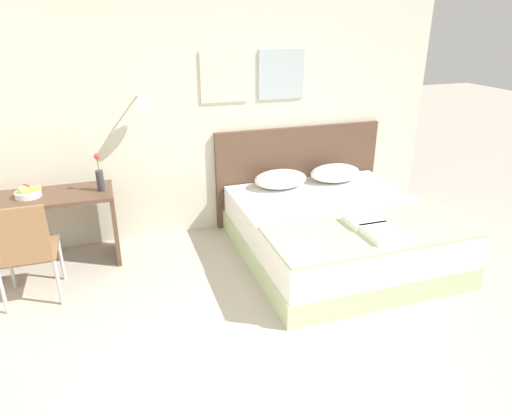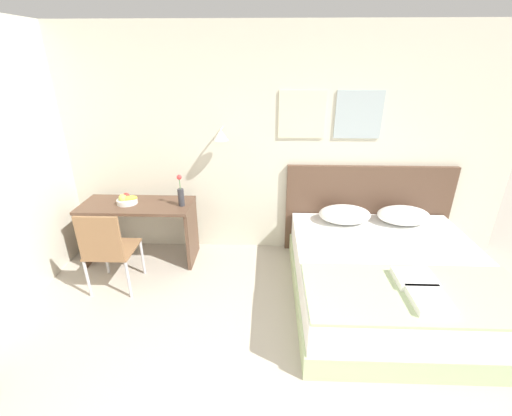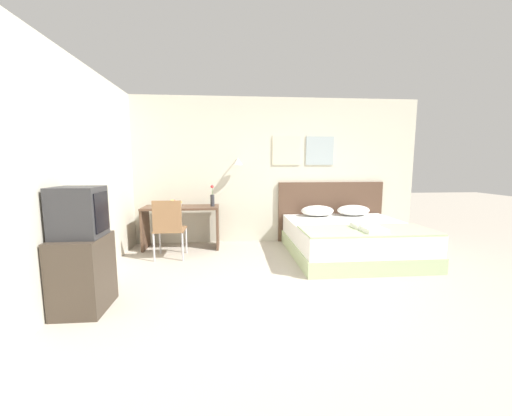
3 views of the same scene
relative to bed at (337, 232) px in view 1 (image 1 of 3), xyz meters
name	(u,v)px [view 1 (image 1 of 3)]	position (x,y,z in m)	size (l,w,h in m)	color
ground_plane	(290,409)	(-1.21, -1.71, -0.26)	(24.00, 24.00, 0.00)	#B2A899
wall_back	(193,114)	(-1.21, 1.08, 1.07)	(5.65, 0.31, 2.65)	beige
bed	(337,232)	(0.00, 0.00, 0.00)	(1.88, 1.99, 0.52)	#B2C693
headboard	(298,173)	(0.00, 1.03, 0.30)	(2.00, 0.06, 1.12)	brown
pillow_left	(281,179)	(-0.34, 0.75, 0.36)	(0.59, 0.40, 0.19)	white
pillow_right	(335,173)	(0.34, 0.75, 0.36)	(0.59, 0.40, 0.19)	white
throw_blanket	(370,231)	(0.00, -0.58, 0.27)	(1.83, 0.80, 0.02)	#B2C693
folded_towel_near_foot	(365,221)	(0.02, -0.44, 0.32)	(0.33, 0.28, 0.06)	white
folded_towel_mid_bed	(382,233)	(0.03, -0.72, 0.32)	(0.28, 0.34, 0.06)	white
desk	(45,217)	(-2.75, 0.70, 0.26)	(1.28, 0.55, 0.73)	brown
desk_chair	(25,247)	(-2.85, 0.05, 0.28)	(0.46, 0.46, 0.92)	#8E6642
fruit_bowl	(28,192)	(-2.86, 0.71, 0.52)	(0.25, 0.23, 0.12)	silver
flower_vase	(100,177)	(-2.21, 0.67, 0.61)	(0.07, 0.07, 0.37)	#333338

